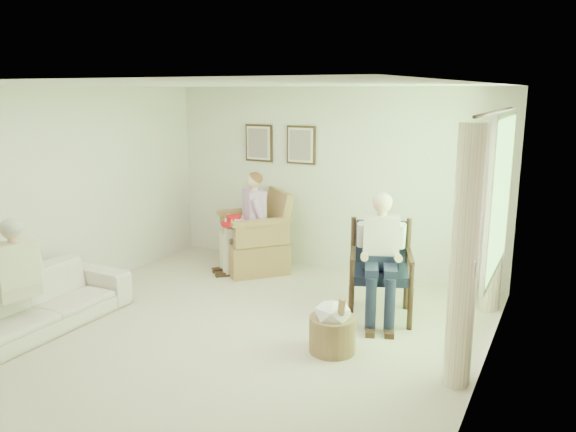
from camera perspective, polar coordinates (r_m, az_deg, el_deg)
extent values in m
plane|color=beige|center=(6.07, -6.41, -12.27)|extent=(5.50, 5.50, 0.00)
cube|color=silver|center=(8.03, 4.31, 3.67)|extent=(5.00, 0.04, 2.60)
cube|color=silver|center=(7.32, -23.19, 1.81)|extent=(0.04, 5.50, 2.60)
cube|color=silver|center=(4.76, 19.15, -3.29)|extent=(0.04, 5.50, 2.60)
cube|color=white|center=(5.51, -7.09, 13.09)|extent=(5.00, 5.50, 0.02)
cube|color=#2D6B23|center=(5.87, 20.80, 2.03)|extent=(0.02, 1.40, 1.50)
cube|color=white|center=(5.79, 21.31, 9.64)|extent=(0.04, 1.52, 0.06)
cube|color=white|center=(6.05, 20.13, -5.24)|extent=(0.04, 1.52, 0.06)
cylinder|color=#382114|center=(5.80, 20.43, 9.91)|extent=(0.03, 2.50, 0.03)
cylinder|color=#F5E2BF|center=(5.03, 17.49, -4.10)|extent=(0.34, 0.34, 2.30)
cylinder|color=#F5E2BF|center=(6.92, 20.38, 0.18)|extent=(0.34, 0.34, 2.30)
cube|color=#382114|center=(8.46, -2.96, 7.42)|extent=(0.45, 0.03, 0.55)
cube|color=silver|center=(8.44, -3.04, 7.41)|extent=(0.39, 0.01, 0.49)
cube|color=tan|center=(8.43, -3.07, 7.41)|extent=(0.33, 0.01, 0.43)
cube|color=#382114|center=(8.13, 1.34, 7.22)|extent=(0.45, 0.03, 0.55)
cube|color=silver|center=(8.11, 1.27, 7.21)|extent=(0.39, 0.01, 0.49)
cube|color=tan|center=(8.10, 1.24, 7.21)|extent=(0.33, 0.01, 0.43)
cube|color=#B17F53|center=(8.15, -3.46, -3.93)|extent=(0.86, 0.84, 0.45)
cube|color=beige|center=(8.05, -3.60, -2.09)|extent=(0.66, 0.64, 0.11)
cube|color=#B17F53|center=(8.30, -2.27, 0.59)|extent=(0.79, 0.24, 0.67)
cube|color=#B17F53|center=(8.25, -5.86, -0.92)|extent=(0.11, 0.77, 0.32)
cube|color=#B17F53|center=(7.86, -1.01, -1.55)|extent=(0.11, 0.77, 0.32)
cylinder|color=black|center=(6.39, 5.69, -8.66)|extent=(0.06, 0.06, 0.47)
cylinder|color=black|center=(6.20, 11.24, -9.52)|extent=(0.06, 0.06, 0.47)
cylinder|color=black|center=(6.91, 7.54, -7.03)|extent=(0.06, 0.06, 0.47)
cylinder|color=black|center=(6.74, 12.68, -7.76)|extent=(0.06, 0.06, 0.47)
cube|color=#161C32|center=(6.46, 9.37, -5.84)|extent=(0.62, 0.59, 0.11)
cube|color=#161C32|center=(6.64, 10.23, -2.77)|extent=(0.57, 0.07, 0.53)
imported|color=white|center=(6.72, -24.26, -8.04)|extent=(2.08, 0.81, 0.61)
cube|color=beige|center=(8.01, -3.62, -0.96)|extent=(0.40, 0.26, 0.16)
cube|color=#D89FE1|center=(7.96, -3.58, 1.03)|extent=(0.39, 0.24, 0.46)
sphere|color=#DDAD8E|center=(7.89, -3.65, 3.65)|extent=(0.21, 0.21, 0.21)
ellipsoid|color=brown|center=(7.91, -3.56, 3.85)|extent=(0.22, 0.22, 0.18)
cube|color=beige|center=(7.89, -5.06, -1.57)|extent=(0.14, 0.44, 0.13)
cube|color=beige|center=(7.79, -3.82, -1.73)|extent=(0.14, 0.44, 0.13)
cylinder|color=beige|center=(7.81, -5.81, -4.04)|extent=(0.12, 0.12, 0.57)
cylinder|color=beige|center=(7.71, -4.56, -4.25)|extent=(0.12, 0.12, 0.57)
cube|color=#191E37|center=(6.41, 9.42, -4.46)|extent=(0.40, 0.26, 0.16)
cube|color=silver|center=(6.35, 9.57, -1.99)|extent=(0.39, 0.24, 0.46)
sphere|color=#DDAD8E|center=(6.26, 9.66, 1.27)|extent=(0.21, 0.21, 0.21)
ellipsoid|color=#B7B2AD|center=(6.27, 9.74, 1.53)|extent=(0.22, 0.22, 0.18)
cube|color=#191E37|center=(6.25, 7.90, -5.32)|extent=(0.14, 0.44, 0.13)
cube|color=#191E37|center=(6.19, 9.65, -5.55)|extent=(0.14, 0.44, 0.13)
cylinder|color=#191E37|center=(6.18, 7.18, -8.59)|extent=(0.12, 0.12, 0.58)
cylinder|color=#191E37|center=(6.12, 8.96, -8.86)|extent=(0.12, 0.12, 0.58)
cube|color=#C0B89B|center=(6.54, -25.72, -6.64)|extent=(0.42, 0.26, 0.16)
cube|color=beige|center=(6.47, -25.82, -4.24)|extent=(0.41, 0.24, 0.46)
sphere|color=#DDAD8E|center=(6.37, -26.20, -1.07)|extent=(0.21, 0.21, 0.21)
ellipsoid|color=#B7B2AD|center=(6.38, -26.05, -0.81)|extent=(0.22, 0.22, 0.18)
cube|color=#C0B89B|center=(6.36, -26.71, -7.75)|extent=(0.14, 0.44, 0.13)
cylinder|color=red|center=(7.91, -5.51, -0.79)|extent=(0.36, 0.36, 0.04)
cylinder|color=red|center=(7.90, -5.52, -0.37)|extent=(0.20, 0.20, 0.12)
cube|color=white|center=(7.84, -4.86, -0.45)|extent=(0.05, 0.01, 0.05)
cube|color=white|center=(7.97, -4.92, -0.24)|extent=(0.02, 0.05, 0.05)
cube|color=white|center=(8.00, -5.79, -0.21)|extent=(0.04, 0.03, 0.05)
cube|color=white|center=(7.89, -6.29, -0.39)|extent=(0.04, 0.03, 0.05)
cube|color=white|center=(7.80, -5.72, -0.54)|extent=(0.02, 0.05, 0.05)
cylinder|color=tan|center=(5.71, 4.53, -11.88)|extent=(0.52, 0.52, 0.36)
ellipsoid|color=white|center=(5.62, 4.57, -9.72)|extent=(0.41, 0.41, 0.25)
cylinder|color=#A57F56|center=(5.54, 5.36, -10.08)|extent=(0.18, 0.33, 0.54)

